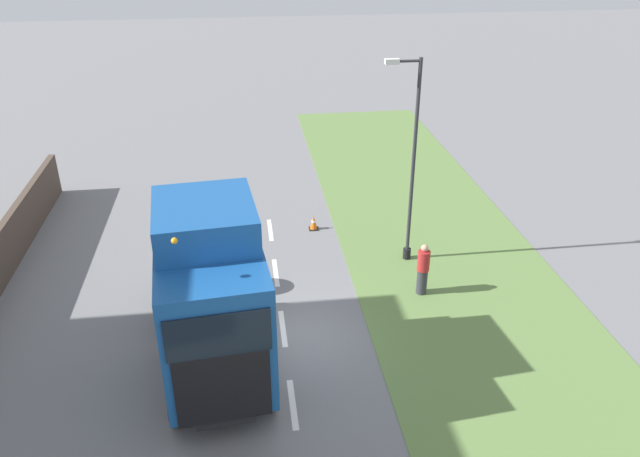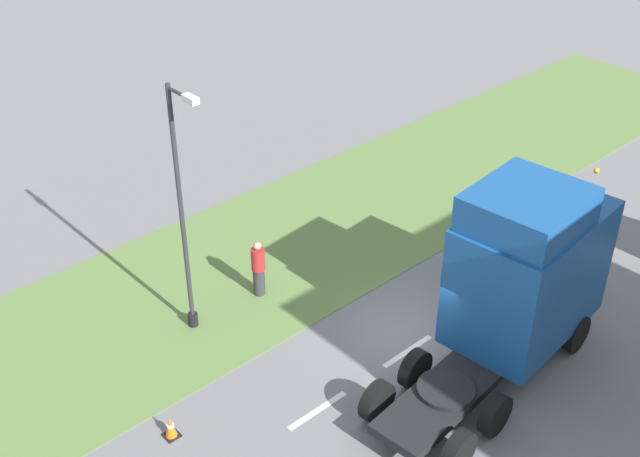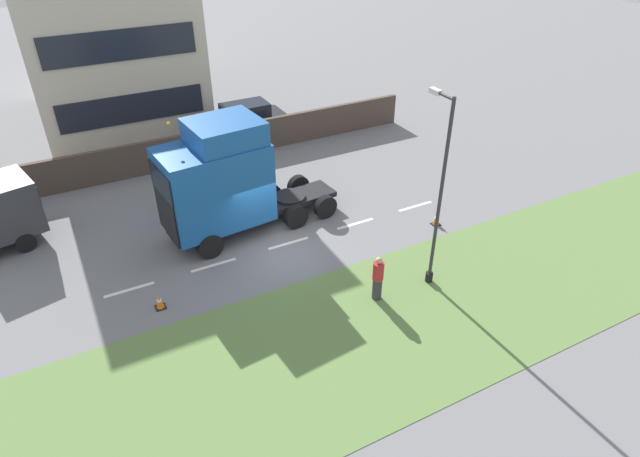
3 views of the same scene
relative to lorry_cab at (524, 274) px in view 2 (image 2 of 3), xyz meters
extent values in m
plane|color=slate|center=(-1.83, -1.30, -2.50)|extent=(120.00, 120.00, 0.00)
cube|color=#607F42|center=(-7.83, -1.30, -2.50)|extent=(7.00, 44.00, 0.01)
cube|color=white|center=(-1.83, -5.20, -2.50)|extent=(0.16, 1.80, 0.00)
cube|color=white|center=(-1.83, -2.00, -2.50)|extent=(0.16, 1.80, 0.00)
cube|color=white|center=(-1.83, 1.20, -2.50)|extent=(0.16, 1.80, 0.00)
cube|color=white|center=(-1.83, 4.40, -2.50)|extent=(0.16, 1.80, 0.00)
cube|color=black|center=(0.14, -1.41, -1.84)|extent=(2.09, 7.59, 0.24)
cube|color=#195199|center=(-0.03, 0.27, -0.07)|extent=(2.88, 4.34, 3.29)
cube|color=black|center=(-0.23, 2.35, -0.80)|extent=(2.11, 0.26, 1.84)
cube|color=black|center=(-0.23, 2.35, 0.65)|extent=(2.23, 0.28, 1.05)
cube|color=#195199|center=(0.03, -0.34, 2.02)|extent=(2.61, 2.90, 0.90)
sphere|color=orange|center=(0.53, 1.57, 2.54)|extent=(0.14, 0.14, 0.14)
cylinder|color=black|center=(0.30, -3.08, -1.66)|extent=(1.49, 1.49, 0.12)
cylinder|color=black|center=(-1.26, 1.09, -1.98)|extent=(0.42, 1.07, 1.04)
cylinder|color=black|center=(1.02, 1.31, -1.98)|extent=(0.42, 1.07, 1.04)
cylinder|color=black|center=(-0.88, -2.82, -1.98)|extent=(0.42, 1.07, 1.04)
cylinder|color=black|center=(1.40, -2.60, -1.98)|extent=(0.42, 1.07, 1.04)
cylinder|color=black|center=(-0.73, -4.31, -1.98)|extent=(0.42, 1.07, 1.04)
cylinder|color=black|center=(1.55, -4.09, -1.98)|extent=(0.42, 1.07, 1.04)
cylinder|color=black|center=(-6.52, -5.57, -2.30)|extent=(0.27, 0.27, 0.40)
cylinder|color=#2D2D33|center=(-6.52, -5.57, 1.03)|extent=(0.12, 0.12, 7.07)
cylinder|color=#2D2D33|center=(-6.07, -5.57, 4.46)|extent=(0.90, 0.09, 0.09)
cube|color=silver|center=(-5.62, -5.57, 4.46)|extent=(0.44, 0.20, 0.16)
cylinder|color=#333338|center=(-6.42, -3.33, -2.07)|extent=(0.34, 0.34, 0.86)
cylinder|color=#B22626|center=(-6.42, -3.33, -1.30)|extent=(0.39, 0.39, 0.68)
sphere|color=tan|center=(-6.42, -3.33, -0.84)|extent=(0.23, 0.23, 0.23)
cube|color=black|center=(-3.34, 3.62, -2.49)|extent=(0.36, 0.36, 0.03)
cone|color=orange|center=(-3.34, 3.62, -2.20)|extent=(0.28, 0.28, 0.55)
cylinder|color=white|center=(-3.34, 3.62, -2.17)|extent=(0.17, 0.17, 0.07)
cube|color=black|center=(-3.51, -8.26, -2.49)|extent=(0.36, 0.36, 0.03)
cone|color=orange|center=(-3.51, -8.26, -2.20)|extent=(0.28, 0.28, 0.55)
cylinder|color=white|center=(-3.51, -8.26, -2.17)|extent=(0.17, 0.17, 0.07)
camera|label=1|loc=(-0.98, 13.09, 8.63)|focal=35.00mm
camera|label=2|loc=(8.53, -14.52, 11.54)|focal=45.00mm
camera|label=3|loc=(-18.43, 5.27, 9.99)|focal=30.00mm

